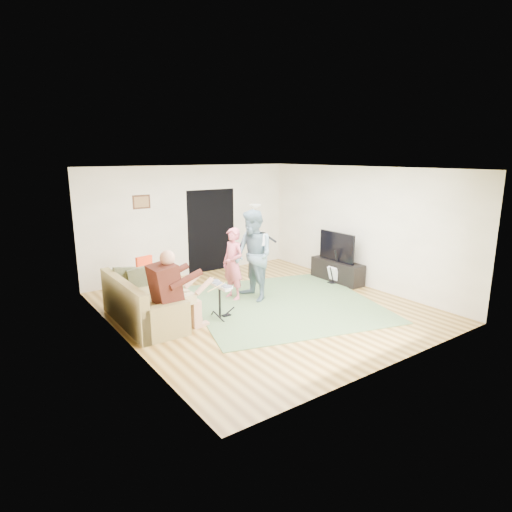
{
  "coord_description": "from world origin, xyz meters",
  "views": [
    {
      "loc": [
        -4.75,
        -6.46,
        2.95
      ],
      "look_at": [
        0.04,
        0.3,
        0.98
      ],
      "focal_mm": 30.0,
      "sensor_mm": 36.0,
      "label": 1
    }
  ],
  "objects_px": {
    "singer": "(233,264)",
    "dining_chair": "(150,284)",
    "guitarist": "(253,256)",
    "tv_cabinet": "(337,271)",
    "sofa": "(139,308)",
    "television": "(337,247)",
    "drum_kit": "(220,303)",
    "guitar_spare": "(333,274)",
    "torchiere_lamp": "(255,227)"
  },
  "relations": [
    {
      "from": "singer",
      "to": "dining_chair",
      "type": "relative_size",
      "value": 1.67
    },
    {
      "from": "drum_kit",
      "to": "singer",
      "type": "xyz_separation_m",
      "value": [
        0.8,
        0.8,
        0.45
      ]
    },
    {
      "from": "sofa",
      "to": "guitarist",
      "type": "distance_m",
      "value": 2.49
    },
    {
      "from": "torchiere_lamp",
      "to": "television",
      "type": "distance_m",
      "value": 2.04
    },
    {
      "from": "singer",
      "to": "television",
      "type": "distance_m",
      "value": 2.67
    },
    {
      "from": "singer",
      "to": "guitarist",
      "type": "distance_m",
      "value": 0.46
    },
    {
      "from": "television",
      "to": "singer",
      "type": "bearing_deg",
      "value": 172.3
    },
    {
      "from": "drum_kit",
      "to": "guitar_spare",
      "type": "bearing_deg",
      "value": 6.22
    },
    {
      "from": "guitar_spare",
      "to": "tv_cabinet",
      "type": "bearing_deg",
      "value": 21.79
    },
    {
      "from": "sofa",
      "to": "torchiere_lamp",
      "type": "bearing_deg",
      "value": 21.68
    },
    {
      "from": "guitar_spare",
      "to": "torchiere_lamp",
      "type": "bearing_deg",
      "value": 121.49
    },
    {
      "from": "sofa",
      "to": "tv_cabinet",
      "type": "xyz_separation_m",
      "value": [
        4.79,
        -0.21,
        -0.03
      ]
    },
    {
      "from": "guitarist",
      "to": "singer",
      "type": "bearing_deg",
      "value": -131.37
    },
    {
      "from": "drum_kit",
      "to": "singer",
      "type": "distance_m",
      "value": 1.22
    },
    {
      "from": "sofa",
      "to": "guitarist",
      "type": "relative_size",
      "value": 1.1
    },
    {
      "from": "television",
      "to": "drum_kit",
      "type": "bearing_deg",
      "value": -172.72
    },
    {
      "from": "drum_kit",
      "to": "tv_cabinet",
      "type": "height_order",
      "value": "drum_kit"
    },
    {
      "from": "sofa",
      "to": "tv_cabinet",
      "type": "height_order",
      "value": "sofa"
    },
    {
      "from": "drum_kit",
      "to": "singer",
      "type": "height_order",
      "value": "singer"
    },
    {
      "from": "sofa",
      "to": "guitar_spare",
      "type": "xyz_separation_m",
      "value": [
        4.59,
        -0.29,
        -0.05
      ]
    },
    {
      "from": "drum_kit",
      "to": "guitar_spare",
      "type": "xyz_separation_m",
      "value": [
        3.3,
        0.36,
        -0.07
      ]
    },
    {
      "from": "drum_kit",
      "to": "dining_chair",
      "type": "bearing_deg",
      "value": 109.87
    },
    {
      "from": "sofa",
      "to": "television",
      "type": "bearing_deg",
      "value": -2.52
    },
    {
      "from": "dining_chair",
      "to": "tv_cabinet",
      "type": "distance_m",
      "value": 4.35
    },
    {
      "from": "guitar_spare",
      "to": "television",
      "type": "bearing_deg",
      "value": 27.91
    },
    {
      "from": "sofa",
      "to": "guitarist",
      "type": "height_order",
      "value": "guitarist"
    },
    {
      "from": "drum_kit",
      "to": "dining_chair",
      "type": "distance_m",
      "value": 1.88
    },
    {
      "from": "guitar_spare",
      "to": "singer",
      "type": "bearing_deg",
      "value": 170.01
    },
    {
      "from": "sofa",
      "to": "torchiere_lamp",
      "type": "xyz_separation_m",
      "value": [
        3.55,
        1.41,
        0.93
      ]
    },
    {
      "from": "singer",
      "to": "dining_chair",
      "type": "height_order",
      "value": "singer"
    },
    {
      "from": "tv_cabinet",
      "to": "television",
      "type": "distance_m",
      "value": 0.6
    },
    {
      "from": "sofa",
      "to": "television",
      "type": "relative_size",
      "value": 1.98
    },
    {
      "from": "sofa",
      "to": "singer",
      "type": "relative_size",
      "value": 1.38
    },
    {
      "from": "torchiere_lamp",
      "to": "dining_chair",
      "type": "relative_size",
      "value": 1.96
    },
    {
      "from": "guitar_spare",
      "to": "television",
      "type": "relative_size",
      "value": 0.77
    },
    {
      "from": "guitarist",
      "to": "tv_cabinet",
      "type": "relative_size",
      "value": 1.34
    },
    {
      "from": "guitarist",
      "to": "television",
      "type": "relative_size",
      "value": 1.79
    },
    {
      "from": "drum_kit",
      "to": "torchiere_lamp",
      "type": "xyz_separation_m",
      "value": [
        2.25,
        2.06,
        0.91
      ]
    },
    {
      "from": "guitarist",
      "to": "guitar_spare",
      "type": "bearing_deg",
      "value": 88.38
    },
    {
      "from": "drum_kit",
      "to": "guitarist",
      "type": "xyz_separation_m",
      "value": [
        1.11,
        0.51,
        0.64
      ]
    },
    {
      "from": "sofa",
      "to": "singer",
      "type": "height_order",
      "value": "singer"
    },
    {
      "from": "tv_cabinet",
      "to": "sofa",
      "type": "bearing_deg",
      "value": 177.5
    },
    {
      "from": "sofa",
      "to": "guitar_spare",
      "type": "relative_size",
      "value": 2.58
    },
    {
      "from": "guitarist",
      "to": "television",
      "type": "height_order",
      "value": "guitarist"
    },
    {
      "from": "sofa",
      "to": "tv_cabinet",
      "type": "bearing_deg",
      "value": -2.5
    },
    {
      "from": "singer",
      "to": "torchiere_lamp",
      "type": "relative_size",
      "value": 0.85
    },
    {
      "from": "dining_chair",
      "to": "tv_cabinet",
      "type": "xyz_separation_m",
      "value": [
        4.14,
        -1.33,
        -0.07
      ]
    },
    {
      "from": "drum_kit",
      "to": "guitar_spare",
      "type": "distance_m",
      "value": 3.32
    },
    {
      "from": "singer",
      "to": "guitar_spare",
      "type": "bearing_deg",
      "value": 72.67
    },
    {
      "from": "torchiere_lamp",
      "to": "television",
      "type": "xyz_separation_m",
      "value": [
        1.2,
        -1.62,
        -0.36
      ]
    }
  ]
}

